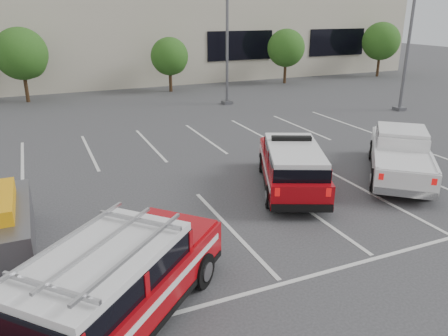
# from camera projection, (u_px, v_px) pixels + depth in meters

# --- Properties ---
(ground) EXTENTS (120.00, 120.00, 0.00)m
(ground) POSITION_uv_depth(u_px,v_px,m) (231.00, 229.00, 12.34)
(ground) COLOR #353537
(ground) RESTS_ON ground
(stall_markings) EXTENTS (23.00, 15.00, 0.01)m
(stall_markings) POSITION_uv_depth(u_px,v_px,m) (181.00, 177.00, 16.21)
(stall_markings) COLOR silver
(stall_markings) RESTS_ON ground
(convention_building) EXTENTS (60.00, 16.99, 13.20)m
(convention_building) POSITION_uv_depth(u_px,v_px,m) (83.00, 23.00, 38.24)
(convention_building) COLOR beige
(convention_building) RESTS_ON ground
(tree_mid_left) EXTENTS (3.37, 3.37, 4.85)m
(tree_mid_left) POSITION_uv_depth(u_px,v_px,m) (23.00, 55.00, 28.44)
(tree_mid_left) COLOR #3F2B19
(tree_mid_left) RESTS_ON ground
(tree_mid_right) EXTENTS (2.77, 2.77, 3.99)m
(tree_mid_right) POSITION_uv_depth(u_px,v_px,m) (171.00, 58.00, 32.39)
(tree_mid_right) COLOR #3F2B19
(tree_mid_right) RESTS_ON ground
(tree_right) EXTENTS (3.07, 3.07, 4.42)m
(tree_right) POSITION_uv_depth(u_px,v_px,m) (287.00, 49.00, 36.06)
(tree_right) COLOR #3F2B19
(tree_right) RESTS_ON ground
(tree_far_right) EXTENTS (3.37, 3.37, 4.85)m
(tree_far_right) POSITION_uv_depth(u_px,v_px,m) (381.00, 42.00, 39.73)
(tree_far_right) COLOR #3F2B19
(tree_far_right) RESTS_ON ground
(light_pole_mid) EXTENTS (0.90, 0.60, 10.24)m
(light_pole_mid) POSITION_uv_depth(u_px,v_px,m) (227.00, 21.00, 26.98)
(light_pole_mid) COLOR #59595E
(light_pole_mid) RESTS_ON ground
(light_pole_right) EXTENTS (0.90, 0.60, 10.24)m
(light_pole_right) POSITION_uv_depth(u_px,v_px,m) (411.00, 22.00, 25.21)
(light_pole_right) COLOR #59595E
(light_pole_right) RESTS_ON ground
(fire_chief_suv) EXTENTS (3.77, 5.37, 1.78)m
(fire_chief_suv) POSITION_uv_depth(u_px,v_px,m) (292.00, 169.00, 14.87)
(fire_chief_suv) COLOR #99070D
(fire_chief_suv) RESTS_ON ground
(white_pickup) EXTENTS (5.08, 5.48, 1.71)m
(white_pickup) POSITION_uv_depth(u_px,v_px,m) (400.00, 158.00, 16.11)
(white_pickup) COLOR silver
(white_pickup) RESTS_ON ground
(ladder_suv) EXTENTS (5.08, 4.95, 2.01)m
(ladder_suv) POSITION_uv_depth(u_px,v_px,m) (119.00, 288.00, 8.40)
(ladder_suv) COLOR #99070D
(ladder_suv) RESTS_ON ground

